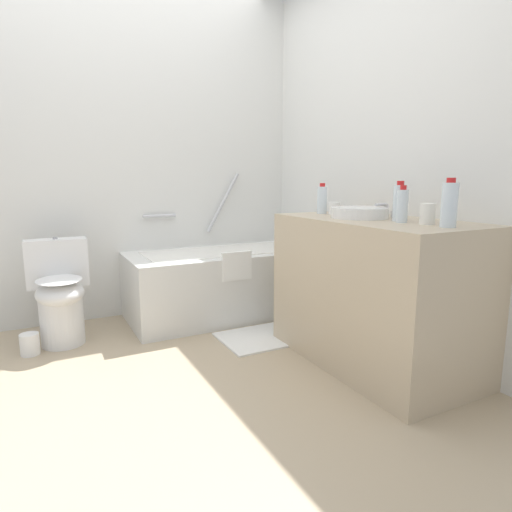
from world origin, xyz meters
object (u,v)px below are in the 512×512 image
at_px(sink_basin, 360,213).
at_px(toilet_paper_roll, 30,344).
at_px(sink_faucet, 385,211).
at_px(water_bottle_1, 322,200).
at_px(bathtub, 222,280).
at_px(toilet, 60,294).
at_px(water_bottle_2, 402,206).
at_px(drinking_glass_0, 334,208).
at_px(water_bottle_3, 449,204).
at_px(water_bottle_0, 399,203).
at_px(drinking_glass_1, 427,214).
at_px(bath_mat, 266,337).

relative_size(sink_basin, toilet_paper_roll, 2.44).
bearing_deg(sink_faucet, water_bottle_1, 118.26).
relative_size(sink_basin, water_bottle_1, 1.67).
height_order(bathtub, toilet_paper_roll, bathtub).
distance_m(toilet, water_bottle_2, 2.14).
relative_size(drinking_glass_0, toilet_paper_roll, 0.57).
distance_m(sink_faucet, water_bottle_1, 0.41).
distance_m(toilet, water_bottle_3, 2.33).
relative_size(bathtub, drinking_glass_0, 18.89).
xyz_separation_m(water_bottle_0, drinking_glass_1, (-0.00, -0.19, -0.05)).
height_order(water_bottle_1, water_bottle_3, water_bottle_3).
distance_m(bathtub, toilet, 1.16).
relative_size(sink_faucet, water_bottle_0, 0.73).
distance_m(sink_basin, toilet_paper_roll, 2.11).
bearing_deg(water_bottle_2, bath_mat, 112.35).
distance_m(water_bottle_2, drinking_glass_0, 0.58).
bearing_deg(bathtub, sink_basin, -71.50).
relative_size(sink_basin, drinking_glass_1, 3.15).
height_order(bathtub, bath_mat, bathtub).
relative_size(drinking_glass_1, bath_mat, 0.17).
distance_m(sink_faucet, water_bottle_3, 0.58).
bearing_deg(bath_mat, sink_basin, -58.10).
height_order(bathtub, toilet, bathtub).
height_order(sink_basin, drinking_glass_1, drinking_glass_1).
bearing_deg(drinking_glass_1, drinking_glass_0, 91.63).
height_order(sink_basin, bath_mat, sink_basin).
xyz_separation_m(bathtub, water_bottle_0, (0.43, -1.36, 0.66)).
bearing_deg(bathtub, water_bottle_2, -74.66).
xyz_separation_m(toilet, drinking_glass_0, (1.57, -0.78, 0.54)).
bearing_deg(sink_basin, toilet, 145.38).
xyz_separation_m(sink_faucet, water_bottle_1, (-0.19, 0.36, 0.06)).
bearing_deg(sink_basin, bathtub, 108.50).
height_order(sink_faucet, toilet_paper_roll, sink_faucet).
xyz_separation_m(toilet, water_bottle_1, (1.53, -0.70, 0.59)).
bearing_deg(water_bottle_1, bathtub, 116.20).
relative_size(water_bottle_0, water_bottle_2, 1.12).
xyz_separation_m(sink_basin, sink_faucet, (0.19, 0.00, 0.00)).
height_order(sink_faucet, drinking_glass_1, drinking_glass_1).
xyz_separation_m(drinking_glass_0, toilet_paper_roll, (-1.76, 0.65, -0.80)).
xyz_separation_m(bathtub, toilet_paper_roll, (-1.35, -0.19, -0.21)).
xyz_separation_m(water_bottle_0, toilet_paper_roll, (-1.78, 1.16, -0.86)).
relative_size(drinking_glass_0, bath_mat, 0.13).
bearing_deg(drinking_glass_1, water_bottle_2, 108.46).
bearing_deg(water_bottle_1, sink_faucet, -61.74).
relative_size(water_bottle_3, drinking_glass_0, 2.97).
relative_size(sink_faucet, water_bottle_1, 0.79).
relative_size(water_bottle_0, toilet_paper_roll, 1.59).
distance_m(water_bottle_2, water_bottle_3, 0.26).
height_order(water_bottle_3, drinking_glass_0, water_bottle_3).
relative_size(toilet, sink_basin, 2.11).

